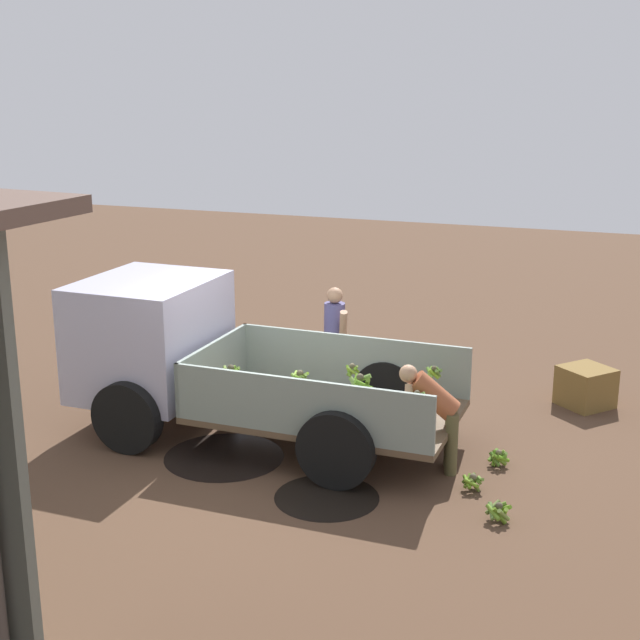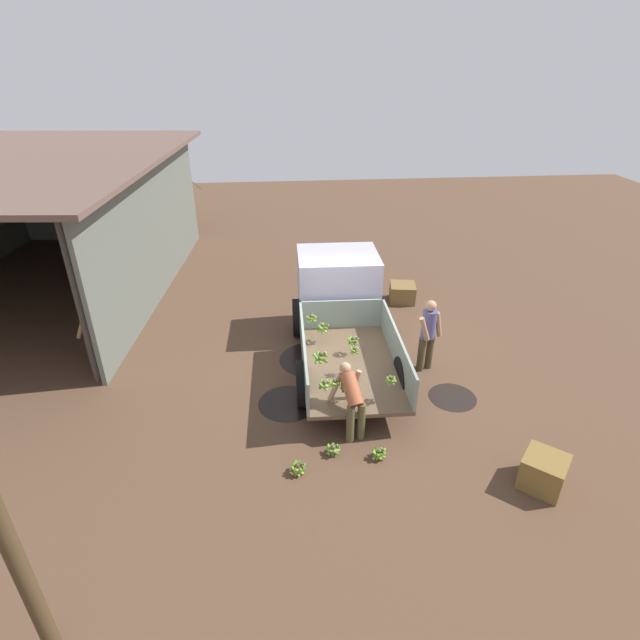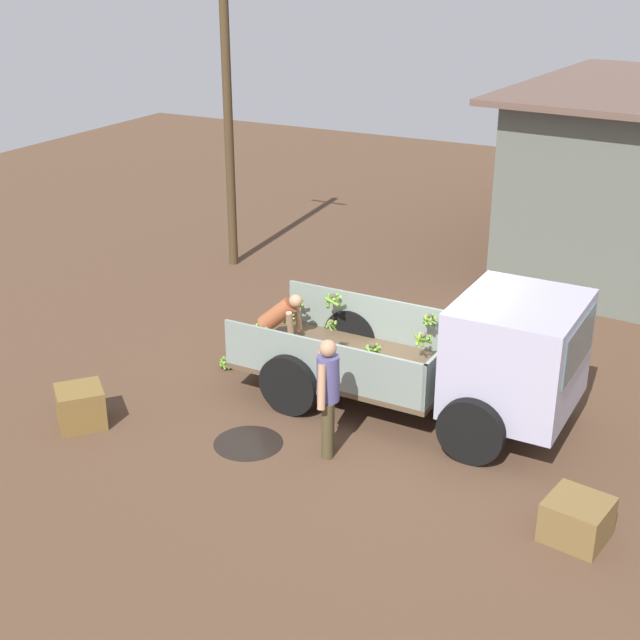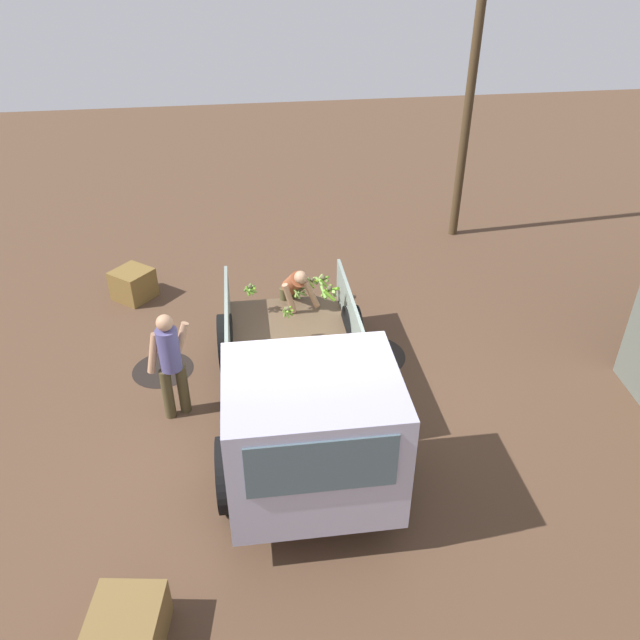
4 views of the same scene
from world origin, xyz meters
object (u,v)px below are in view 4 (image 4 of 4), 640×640
at_px(person_foreground_visitor, 170,361).
at_px(wooden_crate_1, 128,625).
at_px(wooden_crate_0, 133,284).
at_px(utility_pole, 471,84).
at_px(person_worker_loading, 294,292).
at_px(banana_bunch_on_ground_2, 343,292).
at_px(cargo_truck, 307,414).
at_px(banana_bunch_on_ground_0, 269,305).
at_px(banana_bunch_on_ground_1, 312,306).

bearing_deg(person_foreground_visitor, wooden_crate_1, 151.73).
relative_size(person_foreground_visitor, wooden_crate_0, 2.61).
distance_m(utility_pole, wooden_crate_0, 7.61).
xyz_separation_m(person_worker_loading, banana_bunch_on_ground_2, (-0.93, 1.01, -0.64)).
bearing_deg(wooden_crate_1, cargo_truck, 132.94).
xyz_separation_m(cargo_truck, person_worker_loading, (-3.36, 0.22, -0.28)).
distance_m(cargo_truck, person_worker_loading, 3.38).
bearing_deg(banana_bunch_on_ground_2, utility_pole, 129.64).
height_order(person_foreground_visitor, person_worker_loading, person_foreground_visitor).
bearing_deg(utility_pole, person_worker_loading, -49.58).
xyz_separation_m(utility_pole, banana_bunch_on_ground_2, (2.44, -2.95, -3.09)).
bearing_deg(wooden_crate_0, banana_bunch_on_ground_0, 71.39).
bearing_deg(cargo_truck, person_foreground_visitor, -130.65).
xyz_separation_m(person_foreground_visitor, banana_bunch_on_ground_1, (-2.42, 2.28, -0.79)).
relative_size(person_worker_loading, banana_bunch_on_ground_0, 4.85).
distance_m(banana_bunch_on_ground_1, banana_bunch_on_ground_2, 0.73).
height_order(cargo_truck, wooden_crate_0, cargo_truck).
relative_size(cargo_truck, banana_bunch_on_ground_2, 17.01).
distance_m(banana_bunch_on_ground_1, wooden_crate_1, 6.32).
bearing_deg(cargo_truck, banana_bunch_on_ground_2, 165.12).
bearing_deg(banana_bunch_on_ground_1, banana_bunch_on_ground_2, 121.40).
xyz_separation_m(banana_bunch_on_ground_1, wooden_crate_0, (-0.99, -3.20, 0.16)).
relative_size(cargo_truck, utility_pole, 0.78).
relative_size(person_foreground_visitor, banana_bunch_on_ground_2, 5.69).
height_order(person_worker_loading, wooden_crate_0, person_worker_loading).
bearing_deg(banana_bunch_on_ground_0, wooden_crate_0, -108.61).
xyz_separation_m(person_worker_loading, banana_bunch_on_ground_1, (-0.55, 0.38, -0.64)).
relative_size(person_worker_loading, banana_bunch_on_ground_1, 4.94).
height_order(person_foreground_visitor, banana_bunch_on_ground_0, person_foreground_visitor).
xyz_separation_m(banana_bunch_on_ground_2, wooden_crate_1, (6.14, -3.22, 0.12)).
height_order(person_foreground_visitor, wooden_crate_0, person_foreground_visitor).
xyz_separation_m(person_foreground_visitor, banana_bunch_on_ground_2, (-2.80, 2.90, -0.79)).
relative_size(banana_bunch_on_ground_1, wooden_crate_0, 0.42).
height_order(banana_bunch_on_ground_0, banana_bunch_on_ground_2, banana_bunch_on_ground_2).
relative_size(utility_pole, banana_bunch_on_ground_1, 24.11).
bearing_deg(wooden_crate_1, person_foreground_visitor, 174.62).
bearing_deg(utility_pole, cargo_truck, -31.81).
xyz_separation_m(utility_pole, banana_bunch_on_ground_1, (2.83, -3.58, -3.09)).
bearing_deg(banana_bunch_on_ground_2, banana_bunch_on_ground_0, -81.21).
distance_m(utility_pole, wooden_crate_1, 10.98).
bearing_deg(utility_pole, banana_bunch_on_ground_2, -50.36).
xyz_separation_m(utility_pole, person_foreground_visitor, (5.24, -5.85, -2.30)).
bearing_deg(banana_bunch_on_ground_1, utility_pole, 128.32).
relative_size(person_foreground_visitor, person_worker_loading, 1.27).
relative_size(person_worker_loading, wooden_crate_1, 1.92).
bearing_deg(person_foreground_visitor, banana_bunch_on_ground_1, -66.17).
distance_m(banana_bunch_on_ground_0, banana_bunch_on_ground_1, 0.78).
bearing_deg(utility_pole, wooden_crate_1, -35.69).
distance_m(cargo_truck, wooden_crate_1, 2.83).
bearing_deg(banana_bunch_on_ground_0, person_worker_loading, 27.81).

